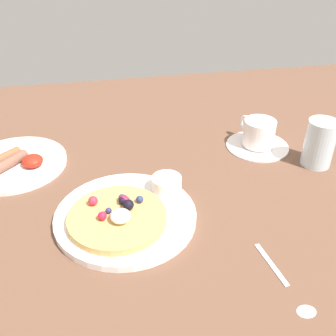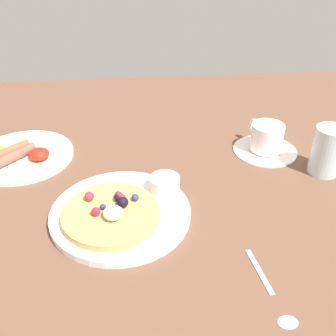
% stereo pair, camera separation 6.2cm
% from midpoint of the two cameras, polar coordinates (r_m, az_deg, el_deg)
% --- Properties ---
extents(ground_plane, '(1.93, 1.25, 0.03)m').
position_cam_midpoint_polar(ground_plane, '(0.79, 0.72, -4.11)').
color(ground_plane, brown).
extents(pancake_plate, '(0.25, 0.25, 0.01)m').
position_cam_midpoint_polar(pancake_plate, '(0.72, -4.37, -6.61)').
color(pancake_plate, white).
rests_on(pancake_plate, ground_plane).
extents(pancake_with_berries, '(0.17, 0.17, 0.03)m').
position_cam_midpoint_polar(pancake_with_berries, '(0.69, -5.62, -6.59)').
color(pancake_with_berries, tan).
rests_on(pancake_with_berries, pancake_plate).
extents(syrup_ramekin, '(0.06, 0.06, 0.03)m').
position_cam_midpoint_polar(syrup_ramekin, '(0.75, 1.92, -2.30)').
color(syrup_ramekin, white).
rests_on(syrup_ramekin, pancake_plate).
extents(breakfast_plate, '(0.22, 0.22, 0.01)m').
position_cam_midpoint_polar(breakfast_plate, '(0.92, -18.44, 1.62)').
color(breakfast_plate, white).
rests_on(breakfast_plate, ground_plane).
extents(fried_breakfast, '(0.14, 0.10, 0.03)m').
position_cam_midpoint_polar(fried_breakfast, '(0.91, -18.98, 1.99)').
color(fried_breakfast, brown).
rests_on(fried_breakfast, breakfast_plate).
extents(coffee_saucer, '(0.14, 0.14, 0.01)m').
position_cam_midpoint_polar(coffee_saucer, '(0.94, 15.66, 2.49)').
color(coffee_saucer, white).
rests_on(coffee_saucer, ground_plane).
extents(coffee_cup, '(0.07, 0.10, 0.06)m').
position_cam_midpoint_polar(coffee_cup, '(0.92, 15.91, 4.37)').
color(coffee_cup, white).
rests_on(coffee_cup, coffee_saucer).
extents(teaspoon, '(0.04, 0.15, 0.01)m').
position_cam_midpoint_polar(teaspoon, '(0.61, 18.36, -17.84)').
color(teaspoon, silver).
rests_on(teaspoon, ground_plane).
extents(water_glass, '(0.06, 0.06, 0.10)m').
position_cam_midpoint_polar(water_glass, '(0.88, 23.88, 2.23)').
color(water_glass, silver).
rests_on(water_glass, ground_plane).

